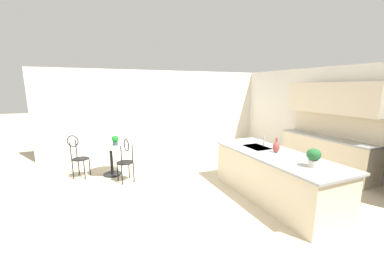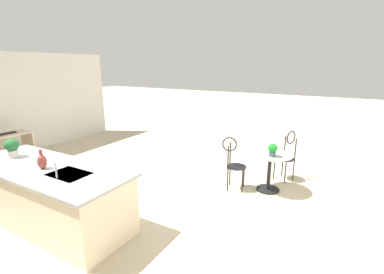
% 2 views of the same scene
% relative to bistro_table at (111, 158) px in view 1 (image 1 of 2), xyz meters
% --- Properties ---
extents(ground_plane, '(40.00, 40.00, 0.00)m').
position_rel_bistro_table_xyz_m(ground_plane, '(2.31, 1.94, -0.45)').
color(ground_plane, beige).
extents(wall_back, '(9.00, 0.12, 2.70)m').
position_rel_bistro_table_xyz_m(wall_back, '(2.31, 5.60, 0.90)').
color(wall_back, silver).
rests_on(wall_back, ground).
extents(wall_left_window, '(0.12, 7.80, 2.70)m').
position_rel_bistro_table_xyz_m(wall_left_window, '(-1.95, 1.94, 0.90)').
color(wall_left_window, silver).
rests_on(wall_left_window, ground).
extents(kitchen_island, '(2.80, 1.06, 0.92)m').
position_rel_bistro_table_xyz_m(kitchen_island, '(2.61, 2.79, 0.02)').
color(kitchen_island, beige).
rests_on(kitchen_island, ground).
extents(back_counter_run, '(2.44, 0.64, 1.52)m').
position_rel_bistro_table_xyz_m(back_counter_run, '(1.91, 5.15, 0.05)').
color(back_counter_run, beige).
rests_on(back_counter_run, ground).
extents(upper_cabinet_run, '(2.40, 0.36, 0.76)m').
position_rel_bistro_table_xyz_m(upper_cabinet_run, '(1.91, 5.12, 1.45)').
color(upper_cabinet_run, beige).
rests_on(upper_cabinet_run, back_counter_run).
extents(bistro_table, '(0.80, 0.80, 0.74)m').
position_rel_bistro_table_xyz_m(bistro_table, '(0.00, 0.00, 0.00)').
color(bistro_table, black).
rests_on(bistro_table, ground).
extents(chair_near_window, '(0.50, 0.52, 1.04)m').
position_rel_bistro_table_xyz_m(chair_near_window, '(-0.17, -0.75, 0.13)').
color(chair_near_window, black).
rests_on(chair_near_window, ground).
extents(chair_by_island, '(0.52, 0.46, 1.04)m').
position_rel_bistro_table_xyz_m(chair_by_island, '(0.63, 0.26, 0.13)').
color(chair_by_island, black).
rests_on(chair_by_island, ground).
extents(sink_faucet, '(0.02, 0.02, 0.22)m').
position_rel_bistro_table_xyz_m(sink_faucet, '(2.06, 2.97, 0.58)').
color(sink_faucet, '#B2B5BA').
rests_on(sink_faucet, kitchen_island).
extents(potted_plant_on_table, '(0.17, 0.17, 0.24)m').
position_rel_bistro_table_xyz_m(potted_plant_on_table, '(-0.06, 0.13, 0.43)').
color(potted_plant_on_table, '#385147').
rests_on(potted_plant_on_table, bistro_table).
extents(potted_plant_counter_far, '(0.22, 0.22, 0.30)m').
position_rel_bistro_table_xyz_m(potted_plant_counter_far, '(3.46, 2.78, 0.65)').
color(potted_plant_counter_far, beige).
rests_on(potted_plant_counter_far, kitchen_island).
extents(vase_on_counter, '(0.13, 0.13, 0.29)m').
position_rel_bistro_table_xyz_m(vase_on_counter, '(2.56, 2.85, 0.58)').
color(vase_on_counter, '#993D38').
rests_on(vase_on_counter, kitchen_island).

